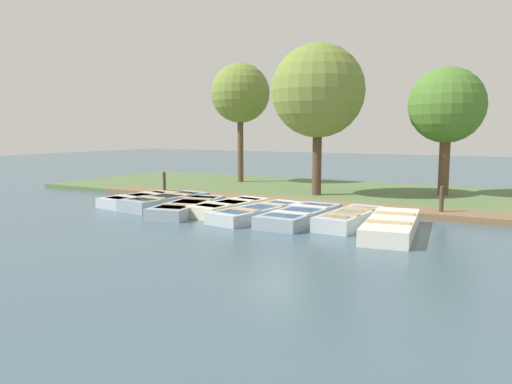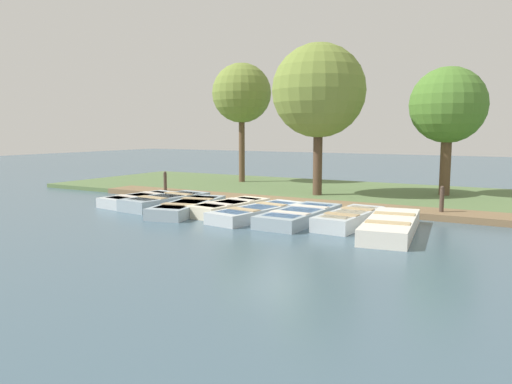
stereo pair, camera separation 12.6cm
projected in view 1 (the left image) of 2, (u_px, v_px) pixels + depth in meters
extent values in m
plane|color=#425B6B|center=(271.00, 212.00, 15.78)|extent=(80.00, 80.00, 0.00)
cube|color=#567042|center=(328.00, 192.00, 20.10)|extent=(8.00, 24.00, 0.17)
cube|color=brown|center=(292.00, 203.00, 17.08)|extent=(1.35, 16.04, 0.19)
cube|color=#B2BCC1|center=(140.00, 200.00, 17.31)|extent=(2.95, 1.56, 0.33)
cube|color=beige|center=(140.00, 195.00, 17.29)|extent=(2.41, 1.24, 0.03)
cube|color=beige|center=(128.00, 196.00, 16.87)|extent=(0.43, 1.11, 0.03)
cube|color=beige|center=(152.00, 193.00, 17.71)|extent=(0.43, 1.11, 0.03)
cube|color=#8C9EA8|center=(166.00, 201.00, 16.71)|extent=(3.25, 1.55, 0.38)
cube|color=beige|center=(165.00, 196.00, 16.69)|extent=(2.66, 1.22, 0.03)
cube|color=tan|center=(152.00, 197.00, 16.20)|extent=(0.44, 1.14, 0.03)
cube|color=tan|center=(178.00, 194.00, 17.16)|extent=(0.44, 1.14, 0.03)
cube|color=#8C9EA8|center=(188.00, 207.00, 15.63)|extent=(3.65, 1.77, 0.34)
cube|color=#994C33|center=(188.00, 202.00, 15.61)|extent=(2.98, 1.41, 0.03)
cube|color=tan|center=(178.00, 204.00, 14.98)|extent=(0.54, 1.08, 0.03)
cube|color=tan|center=(197.00, 199.00, 16.24)|extent=(0.54, 1.08, 0.03)
cube|color=beige|center=(230.00, 208.00, 15.42)|extent=(2.95, 1.41, 0.37)
cube|color=teal|center=(230.00, 202.00, 15.40)|extent=(2.41, 1.12, 0.03)
cube|color=beige|center=(218.00, 203.00, 14.97)|extent=(0.41, 0.99, 0.03)
cube|color=beige|center=(240.00, 199.00, 15.83)|extent=(0.41, 0.99, 0.03)
cube|color=#B2BCC1|center=(258.00, 212.00, 14.65)|extent=(3.57, 1.60, 0.33)
cube|color=#4C709E|center=(258.00, 207.00, 14.63)|extent=(2.92, 1.27, 0.03)
cube|color=tan|center=(244.00, 209.00, 14.12)|extent=(0.50, 1.02, 0.03)
cube|color=tan|center=(271.00, 204.00, 15.14)|extent=(0.50, 1.02, 0.03)
cube|color=#8C9EA8|center=(300.00, 216.00, 14.05)|extent=(3.39, 1.29, 0.34)
cube|color=#4C709E|center=(300.00, 210.00, 14.03)|extent=(2.78, 1.01, 0.03)
cube|color=beige|center=(290.00, 212.00, 13.48)|extent=(0.36, 1.11, 0.03)
cube|color=beige|center=(310.00, 206.00, 14.57)|extent=(0.36, 1.11, 0.03)
cube|color=#B2BCC1|center=(350.00, 218.00, 13.51)|extent=(2.94, 1.15, 0.38)
cube|color=beige|center=(350.00, 212.00, 13.49)|extent=(2.41, 0.91, 0.03)
cube|color=tan|center=(342.00, 214.00, 13.03)|extent=(0.34, 0.92, 0.03)
cube|color=tan|center=(358.00, 208.00, 13.94)|extent=(0.34, 0.92, 0.03)
cube|color=silver|center=(392.00, 226.00, 12.44)|extent=(3.69, 1.58, 0.39)
cube|color=teal|center=(392.00, 219.00, 12.42)|extent=(3.02, 1.25, 0.03)
cube|color=tan|center=(389.00, 222.00, 11.79)|extent=(0.49, 1.07, 0.03)
cube|color=tan|center=(395.00, 213.00, 13.04)|extent=(0.49, 1.07, 0.03)
cylinder|color=#47382D|center=(164.00, 185.00, 19.63)|extent=(0.13, 0.13, 0.88)
sphere|color=#47382D|center=(164.00, 173.00, 19.57)|extent=(0.11, 0.11, 0.11)
cylinder|color=#47382D|center=(441.00, 203.00, 14.61)|extent=(0.13, 0.13, 0.88)
sphere|color=#47382D|center=(442.00, 188.00, 14.55)|extent=(0.11, 0.11, 0.11)
cylinder|color=brown|center=(240.00, 148.00, 23.21)|extent=(0.27, 0.27, 3.52)
sphere|color=olive|center=(240.00, 93.00, 22.90)|extent=(2.72, 2.72, 2.72)
cylinder|color=#4C3828|center=(317.00, 158.00, 18.50)|extent=(0.34, 0.34, 3.06)
sphere|color=olive|center=(318.00, 91.00, 18.19)|extent=(3.42, 3.42, 3.42)
cylinder|color=brown|center=(444.00, 163.00, 18.49)|extent=(0.39, 0.39, 2.72)
sphere|color=#4C7A2D|center=(447.00, 105.00, 18.23)|extent=(2.77, 2.77, 2.77)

